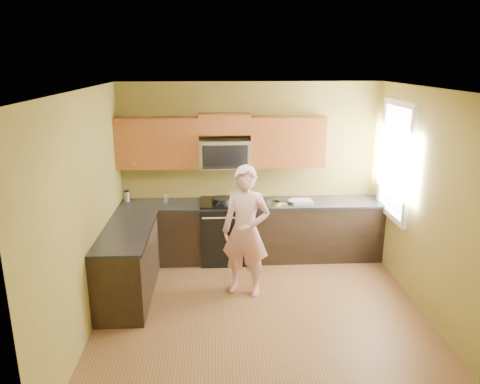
{
  "coord_description": "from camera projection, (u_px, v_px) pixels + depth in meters",
  "views": [
    {
      "loc": [
        -0.54,
        -4.93,
        3.01
      ],
      "look_at": [
        -0.2,
        1.3,
        1.2
      ],
      "focal_mm": 34.22,
      "sensor_mm": 36.0,
      "label": 1
    }
  ],
  "objects": [
    {
      "name": "frying_pan",
      "position": [
        222.0,
        202.0,
        6.88
      ],
      "size": [
        0.42,
        0.57,
        0.07
      ],
      "primitive_type": null,
      "rotation": [
        0.0,
        0.0,
        -0.26
      ],
      "color": "black",
      "rests_on": "stove"
    },
    {
      "name": "upper_cab_left",
      "position": [
        159.0,
        167.0,
        6.87
      ],
      "size": [
        1.22,
        0.33,
        0.75
      ],
      "primitive_type": null,
      "color": "brown",
      "rests_on": "wall_back"
    },
    {
      "name": "countertop_back",
      "position": [
        252.0,
        204.0,
        6.96
      ],
      "size": [
        4.0,
        0.62,
        0.04
      ],
      "primitive_type": "cube",
      "color": "black",
      "rests_on": "cabinet_back_run"
    },
    {
      "name": "cabinet_back_run",
      "position": [
        251.0,
        232.0,
        7.1
      ],
      "size": [
        4.0,
        0.6,
        0.88
      ],
      "primitive_type": "cube",
      "color": "black",
      "rests_on": "floor"
    },
    {
      "name": "butter_tub",
      "position": [
        277.0,
        205.0,
        6.81
      ],
      "size": [
        0.14,
        0.14,
        0.08
      ],
      "primitive_type": null,
      "rotation": [
        0.0,
        0.0,
        0.28
      ],
      "color": "#FFEB43",
      "rests_on": "countertop_back"
    },
    {
      "name": "wall_left",
      "position": [
        86.0,
        214.0,
        5.11
      ],
      "size": [
        0.0,
        4.0,
        4.0
      ],
      "primitive_type": "plane",
      "rotation": [
        1.57,
        0.0,
        1.57
      ],
      "color": "olive",
      "rests_on": "ground"
    },
    {
      "name": "upper_cab_over_mw",
      "position": [
        225.0,
        124.0,
        6.74
      ],
      "size": [
        0.76,
        0.33,
        0.3
      ],
      "primitive_type": "cube",
      "color": "brown",
      "rests_on": "wall_back"
    },
    {
      "name": "wall_front",
      "position": [
        293.0,
        299.0,
        3.3
      ],
      "size": [
        4.0,
        0.0,
        4.0
      ],
      "primitive_type": "plane",
      "rotation": [
        -1.57,
        0.0,
        0.0
      ],
      "color": "olive",
      "rests_on": "ground"
    },
    {
      "name": "travel_mug",
      "position": [
        127.0,
        202.0,
        6.99
      ],
      "size": [
        0.11,
        0.11,
        0.18
      ],
      "primitive_type": null,
      "rotation": [
        0.0,
        0.0,
        0.36
      ],
      "color": "silver",
      "rests_on": "countertop_back"
    },
    {
      "name": "countertop_left",
      "position": [
        126.0,
        232.0,
        5.83
      ],
      "size": [
        0.62,
        1.6,
        0.04
      ],
      "primitive_type": "cube",
      "color": "black",
      "rests_on": "cabinet_left_run"
    },
    {
      "name": "cabinet_left_run",
      "position": [
        128.0,
        265.0,
        5.95
      ],
      "size": [
        0.6,
        1.6,
        0.88
      ],
      "primitive_type": "cube",
      "color": "black",
      "rests_on": "floor"
    },
    {
      "name": "glass_a",
      "position": [
        166.0,
        199.0,
        6.94
      ],
      "size": [
        0.08,
        0.08,
        0.12
      ],
      "primitive_type": "cylinder",
      "rotation": [
        0.0,
        0.0,
        -0.19
      ],
      "color": "silver",
      "rests_on": "countertop_back"
    },
    {
      "name": "ceiling",
      "position": [
        266.0,
        90.0,
        4.84
      ],
      "size": [
        4.0,
        4.0,
        0.0
      ],
      "primitive_type": "plane",
      "rotation": [
        3.14,
        0.0,
        0.0
      ],
      "color": "white",
      "rests_on": "ground"
    },
    {
      "name": "dish_towel",
      "position": [
        302.0,
        201.0,
        6.91
      ],
      "size": [
        0.31,
        0.25,
        0.05
      ],
      "primitive_type": "cube",
      "rotation": [
        0.0,
        0.0,
        0.03
      ],
      "color": "white",
      "rests_on": "countertop_back"
    },
    {
      "name": "wall_back",
      "position": [
        250.0,
        170.0,
        7.13
      ],
      "size": [
        4.0,
        0.0,
        4.0
      ],
      "primitive_type": "plane",
      "rotation": [
        1.57,
        0.0,
        0.0
      ],
      "color": "olive",
      "rests_on": "ground"
    },
    {
      "name": "woman",
      "position": [
        246.0,
        231.0,
        5.93
      ],
      "size": [
        0.74,
        0.61,
        1.73
      ],
      "primitive_type": "imported",
      "rotation": [
        0.0,
        0.0,
        -0.35
      ],
      "color": "pink",
      "rests_on": "floor"
    },
    {
      "name": "toast_slice",
      "position": [
        282.0,
        204.0,
        6.86
      ],
      "size": [
        0.14,
        0.14,
        0.01
      ],
      "primitive_type": "cube",
      "rotation": [
        0.0,
        0.0,
        0.34
      ],
      "color": "#B27F47",
      "rests_on": "countertop_back"
    },
    {
      "name": "upper_cab_right",
      "position": [
        286.0,
        166.0,
        6.97
      ],
      "size": [
        1.12,
        0.33,
        0.75
      ],
      "primitive_type": null,
      "color": "brown",
      "rests_on": "wall_back"
    },
    {
      "name": "microwave",
      "position": [
        225.0,
        167.0,
        6.89
      ],
      "size": [
        0.76,
        0.4,
        0.42
      ],
      "primitive_type": null,
      "color": "silver",
      "rests_on": "wall_back"
    },
    {
      "name": "window",
      "position": [
        396.0,
        161.0,
        6.39
      ],
      "size": [
        0.06,
        1.06,
        1.66
      ],
      "primitive_type": null,
      "color": "white",
      "rests_on": "wall_right"
    },
    {
      "name": "wall_right",
      "position": [
        435.0,
        208.0,
        5.32
      ],
      "size": [
        0.0,
        4.0,
        4.0
      ],
      "primitive_type": "plane",
      "rotation": [
        1.57,
        0.0,
        -1.57
      ],
      "color": "olive",
      "rests_on": "ground"
    },
    {
      "name": "stove",
      "position": [
        226.0,
        231.0,
        7.04
      ],
      "size": [
        0.76,
        0.65,
        0.95
      ],
      "primitive_type": null,
      "color": "black",
      "rests_on": "floor"
    },
    {
      "name": "napkin_b",
      "position": [
        291.0,
        201.0,
        6.91
      ],
      "size": [
        0.13,
        0.14,
        0.07
      ],
      "primitive_type": "ellipsoid",
      "rotation": [
        0.0,
        0.0,
        -0.08
      ],
      "color": "silver",
      "rests_on": "countertop_back"
    },
    {
      "name": "napkin_a",
      "position": [
        259.0,
        202.0,
        6.89
      ],
      "size": [
        0.14,
        0.15,
        0.06
      ],
      "primitive_type": "ellipsoid",
      "rotation": [
        0.0,
        0.0,
        0.29
      ],
      "color": "silver",
      "rests_on": "countertop_back"
    },
    {
      "name": "floor",
      "position": [
        262.0,
        315.0,
        5.59
      ],
      "size": [
        4.0,
        4.0,
        0.0
      ],
      "primitive_type": "plane",
      "color": "brown",
      "rests_on": "ground"
    }
  ]
}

